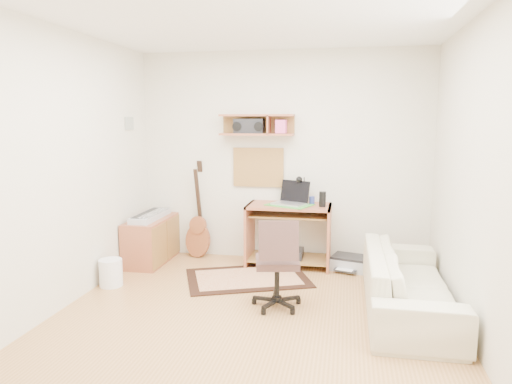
% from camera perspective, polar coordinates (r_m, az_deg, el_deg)
% --- Properties ---
extents(floor, '(3.60, 4.00, 0.01)m').
position_cam_1_polar(floor, '(4.28, -0.74, -15.64)').
color(floor, tan).
rests_on(floor, ground).
extents(ceiling, '(3.60, 4.00, 0.01)m').
position_cam_1_polar(ceiling, '(3.99, -0.81, 20.94)').
color(ceiling, white).
rests_on(ceiling, ground).
extents(back_wall, '(3.60, 0.01, 2.60)m').
position_cam_1_polar(back_wall, '(5.89, 3.21, 4.23)').
color(back_wall, beige).
rests_on(back_wall, ground).
extents(left_wall, '(0.01, 4.00, 2.60)m').
position_cam_1_polar(left_wall, '(4.64, -23.17, 2.32)').
color(left_wall, beige).
rests_on(left_wall, ground).
extents(right_wall, '(0.01, 4.00, 2.60)m').
position_cam_1_polar(right_wall, '(3.98, 25.63, 1.20)').
color(right_wall, beige).
rests_on(right_wall, ground).
extents(wall_shelf, '(0.90, 0.25, 0.26)m').
position_cam_1_polar(wall_shelf, '(5.80, 0.10, 8.13)').
color(wall_shelf, '#A4593A').
rests_on(wall_shelf, back_wall).
extents(cork_board, '(0.64, 0.03, 0.49)m').
position_cam_1_polar(cork_board, '(5.93, 0.29, 3.01)').
color(cork_board, tan).
rests_on(cork_board, back_wall).
extents(wall_photo, '(0.02, 0.20, 0.15)m').
position_cam_1_polar(wall_photo, '(5.91, -15.07, 8.03)').
color(wall_photo, '#4C8CBF').
rests_on(wall_photo, left_wall).
extents(desk, '(1.00, 0.55, 0.75)m').
position_cam_1_polar(desk, '(5.75, 3.97, -5.24)').
color(desk, '#A4593A').
rests_on(desk, floor).
extents(laptop, '(0.50, 0.50, 0.29)m').
position_cam_1_polar(laptop, '(5.63, 4.09, -0.15)').
color(laptop, silver).
rests_on(laptop, desk).
extents(speaker, '(0.08, 0.08, 0.18)m').
position_cam_1_polar(speaker, '(5.58, 8.04, -0.87)').
color(speaker, black).
rests_on(speaker, desk).
extents(desk_lamp, '(0.11, 0.11, 0.33)m').
position_cam_1_polar(desk_lamp, '(5.77, 5.82, 0.25)').
color(desk_lamp, black).
rests_on(desk_lamp, desk).
extents(pencil_cup, '(0.07, 0.07, 0.09)m').
position_cam_1_polar(pencil_cup, '(5.74, 6.78, -1.00)').
color(pencil_cup, '#313E93').
rests_on(pencil_cup, desk).
extents(boombox, '(0.36, 0.17, 0.19)m').
position_cam_1_polar(boombox, '(5.81, -0.83, 7.93)').
color(boombox, black).
rests_on(boombox, wall_shelf).
extents(rug, '(1.56, 1.32, 0.02)m').
position_cam_1_polar(rug, '(5.37, -1.01, -10.34)').
color(rug, beige).
rests_on(rug, floor).
extents(task_chair, '(0.53, 0.53, 0.88)m').
position_cam_1_polar(task_chair, '(4.47, 2.56, -8.46)').
color(task_chair, '#3C2824').
rests_on(task_chair, floor).
extents(cabinet, '(0.40, 0.90, 0.55)m').
position_cam_1_polar(cabinet, '(6.05, -12.54, -5.69)').
color(cabinet, '#A4593A').
rests_on(cabinet, floor).
extents(music_keyboard, '(0.24, 0.77, 0.07)m').
position_cam_1_polar(music_keyboard, '(5.99, -12.64, -2.83)').
color(music_keyboard, '#B2B5BA').
rests_on(music_keyboard, cabinet).
extents(guitar, '(0.36, 0.26, 1.25)m').
position_cam_1_polar(guitar, '(6.08, -7.10, -2.10)').
color(guitar, '#96502E').
rests_on(guitar, floor).
extents(waste_basket, '(0.30, 0.30, 0.29)m').
position_cam_1_polar(waste_basket, '(5.33, -17.14, -9.31)').
color(waste_basket, white).
rests_on(waste_basket, floor).
extents(printer, '(0.48, 0.42, 0.16)m').
position_cam_1_polar(printer, '(5.77, 11.26, -8.34)').
color(printer, '#A5A8AA').
rests_on(printer, floor).
extents(sofa, '(0.56, 1.91, 0.75)m').
position_cam_1_polar(sofa, '(4.63, 17.96, -9.17)').
color(sofa, beige).
rests_on(sofa, floor).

